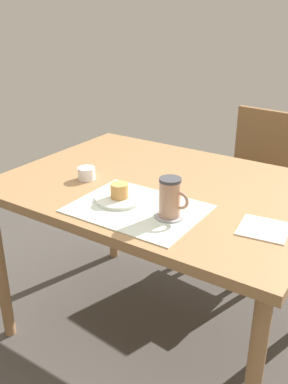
# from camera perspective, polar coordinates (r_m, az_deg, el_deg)

# --- Properties ---
(ground_plane) EXTENTS (4.40, 4.40, 0.02)m
(ground_plane) POSITION_cam_1_polar(r_m,az_deg,el_deg) (2.09, 2.03, -18.04)
(ground_plane) COLOR #47423D
(dining_table) EXTENTS (1.23, 0.90, 0.74)m
(dining_table) POSITION_cam_1_polar(r_m,az_deg,el_deg) (1.72, 2.35, -1.09)
(dining_table) COLOR #997047
(dining_table) RESTS_ON ground_plane
(wooden_chair) EXTENTS (0.46, 0.46, 0.86)m
(wooden_chair) POSITION_cam_1_polar(r_m,az_deg,el_deg) (2.43, 14.57, 1.39)
(wooden_chair) COLOR brown
(wooden_chair) RESTS_ON ground_plane
(placemat) EXTENTS (0.44, 0.34, 0.00)m
(placemat) POSITION_cam_1_polar(r_m,az_deg,el_deg) (1.48, -0.85, -2.23)
(placemat) COLOR silver
(placemat) RESTS_ON dining_table
(pastry_plate) EXTENTS (0.17, 0.17, 0.01)m
(pastry_plate) POSITION_cam_1_polar(r_m,az_deg,el_deg) (1.53, -3.26, -0.91)
(pastry_plate) COLOR silver
(pastry_plate) RESTS_ON placemat
(pastry) EXTENTS (0.06, 0.06, 0.05)m
(pastry) POSITION_cam_1_polar(r_m,az_deg,el_deg) (1.52, -3.29, 0.19)
(pastry) COLOR tan
(pastry) RESTS_ON pastry_plate
(coffee_coaster) EXTENTS (0.10, 0.10, 0.00)m
(coffee_coaster) POSITION_cam_1_polar(r_m,az_deg,el_deg) (1.42, 3.40, -3.18)
(coffee_coaster) COLOR #99999E
(coffee_coaster) RESTS_ON placemat
(coffee_mug) EXTENTS (0.11, 0.07, 0.13)m
(coffee_mug) POSITION_cam_1_polar(r_m,az_deg,el_deg) (1.39, 3.55, -0.70)
(coffee_mug) COLOR tan
(coffee_mug) RESTS_ON coffee_coaster
(paper_napkin) EXTENTS (0.17, 0.17, 0.00)m
(paper_napkin) POSITION_cam_1_polar(r_m,az_deg,el_deg) (1.40, 15.66, -4.74)
(paper_napkin) COLOR silver
(paper_napkin) RESTS_ON dining_table
(sugar_bowl) EXTENTS (0.07, 0.07, 0.05)m
(sugar_bowl) POSITION_cam_1_polar(r_m,az_deg,el_deg) (1.73, -7.67, 2.47)
(sugar_bowl) COLOR white
(sugar_bowl) RESTS_ON dining_table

